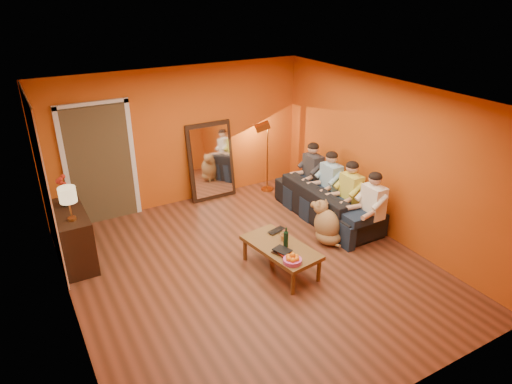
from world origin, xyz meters
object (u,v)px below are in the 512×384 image
floor_lamp (267,158)px  laptop (279,232)px  sofa (327,201)px  wine_bottle (286,237)px  person_far_left (373,207)px  mirror_frame (211,161)px  sideboard (74,237)px  vase (65,199)px  person_mid_left (351,195)px  tumbler (283,237)px  person_mid_right (331,183)px  person_far_right (313,173)px  table_lamp (69,204)px  coffee_table (281,258)px  dog (327,222)px

floor_lamp → laptop: floor_lamp is taller
sofa → wine_bottle: wine_bottle is taller
sofa → person_far_left: size_ratio=1.82×
mirror_frame → sideboard: mirror_frame is taller
vase → person_far_left: bearing=-24.7°
mirror_frame → person_mid_left: mirror_frame is taller
person_far_left → person_mid_left: (0.00, 0.55, 0.00)m
tumbler → sofa: bearing=30.4°
person_mid_right → person_far_right: same height
sofa → laptop: 1.61m
person_far_left → laptop: 1.64m
person_far_left → laptop: size_ratio=4.05×
sideboard → sofa: sideboard is taller
person_far_right → table_lamp: bearing=-177.5°
coffee_table → person_far_left: bearing=-8.0°
sofa → person_mid_left: person_mid_left is taller
floor_lamp → dog: floor_lamp is taller
sideboard → person_mid_right: bearing=-8.6°
person_mid_left → person_mid_right: size_ratio=1.00×
sideboard → coffee_table: bearing=-34.3°
person_far_right → wine_bottle: person_far_right is taller
table_lamp → floor_lamp: 4.08m
person_mid_right → laptop: (-1.59, -0.76, -0.18)m
table_lamp → person_far_left: (4.37, -1.46, -0.49)m
laptop → tumbler: bearing=-119.5°
person_far_right → vase: person_far_right is taller
table_lamp → mirror_frame: bearing=26.3°
sofa → laptop: bearing=114.4°
sideboard → person_far_right: person_far_right is taller
sofa → vase: size_ratio=10.61×
sideboard → wine_bottle: bearing=-34.6°
sideboard → person_mid_left: bearing=-15.5°
sideboard → dog: (3.71, -1.45, -0.06)m
sideboard → dog: bearing=-21.3°
person_far_right → person_mid_left: bearing=-90.0°
table_lamp → sofa: table_lamp is taller
table_lamp → coffee_table: (2.60, -1.47, -0.90)m
mirror_frame → tumbler: (-0.07, -2.73, -0.29)m
wine_bottle → tumbler: 0.21m
floor_lamp → laptop: (-1.13, -2.22, -0.29)m
coffee_table → wine_bottle: size_ratio=3.94×
sofa → laptop: (-1.46, -0.66, 0.11)m
sideboard → person_far_right: size_ratio=0.97×
table_lamp → person_far_right: bearing=2.5°
person_mid_right → floor_lamp: bearing=107.6°
mirror_frame → floor_lamp: size_ratio=1.06×
tumbler → vase: bearing=145.0°
person_mid_left → laptop: (-1.59, -0.21, -0.18)m
floor_lamp → sideboard: bearing=-146.9°
person_far_right → tumbler: 2.26m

